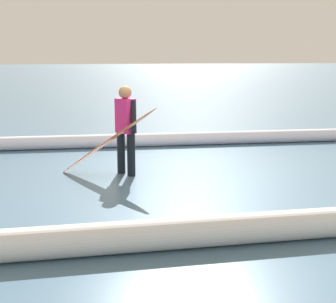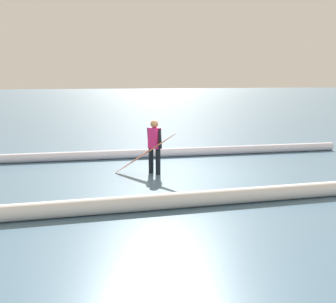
% 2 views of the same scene
% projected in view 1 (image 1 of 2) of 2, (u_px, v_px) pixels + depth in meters
% --- Properties ---
extents(ground_plane, '(192.38, 192.38, 0.00)m').
position_uv_depth(ground_plane, '(176.00, 178.00, 8.43)').
color(ground_plane, '#476882').
extents(surfer, '(0.35, 0.58, 1.53)m').
position_uv_depth(surfer, '(126.00, 125.00, 8.51)').
color(surfer, black).
rests_on(surfer, ground_plane).
extents(surfboard, '(1.67, 1.29, 1.26)m').
position_uv_depth(surfboard, '(107.00, 142.00, 8.29)').
color(surfboard, '#E55926').
rests_on(surfboard, ground_plane).
extents(wave_crest_foreground, '(18.70, 0.57, 0.30)m').
position_uv_depth(wave_crest_foreground, '(23.00, 143.00, 10.83)').
color(wave_crest_foreground, white).
rests_on(wave_crest_foreground, ground_plane).
extents(wave_crest_midground, '(15.42, 0.75, 0.34)m').
position_uv_depth(wave_crest_midground, '(152.00, 235.00, 5.29)').
color(wave_crest_midground, white).
rests_on(wave_crest_midground, ground_plane).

